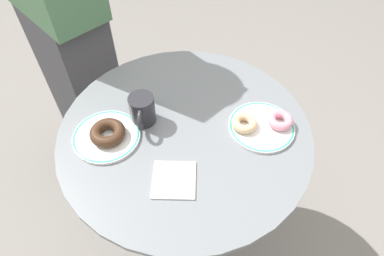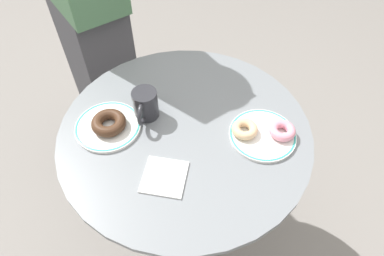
# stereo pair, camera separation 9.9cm
# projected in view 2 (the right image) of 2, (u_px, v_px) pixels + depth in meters

# --- Properties ---
(ground_plane) EXTENTS (7.00, 7.00, 0.02)m
(ground_plane) POSITION_uv_depth(u_px,v_px,m) (188.00, 229.00, 1.64)
(ground_plane) COLOR gray
(cafe_table) EXTENTS (0.79, 0.79, 0.76)m
(cafe_table) POSITION_uv_depth(u_px,v_px,m) (186.00, 165.00, 1.20)
(cafe_table) COLOR slate
(cafe_table) RESTS_ON ground
(plate_left) EXTENTS (0.21, 0.21, 0.01)m
(plate_left) POSITION_uv_depth(u_px,v_px,m) (108.00, 126.00, 1.04)
(plate_left) COLOR white
(plate_left) RESTS_ON cafe_table
(plate_right) EXTENTS (0.21, 0.21, 0.01)m
(plate_right) POSITION_uv_depth(u_px,v_px,m) (262.00, 134.00, 1.02)
(plate_right) COLOR white
(plate_right) RESTS_ON cafe_table
(donut_chocolate) EXTENTS (0.12, 0.12, 0.03)m
(donut_chocolate) POSITION_uv_depth(u_px,v_px,m) (109.00, 123.00, 1.02)
(donut_chocolate) COLOR #422819
(donut_chocolate) RESTS_ON plate_left
(donut_pink_frosted) EXTENTS (0.11, 0.11, 0.03)m
(donut_pink_frosted) POSITION_uv_depth(u_px,v_px,m) (282.00, 131.00, 1.01)
(donut_pink_frosted) COLOR pink
(donut_pink_frosted) RESTS_ON plate_right
(donut_glazed) EXTENTS (0.08, 0.08, 0.03)m
(donut_glazed) POSITION_uv_depth(u_px,v_px,m) (245.00, 128.00, 1.02)
(donut_glazed) COLOR #E0B789
(donut_glazed) RESTS_ON plate_right
(paper_napkin) EXTENTS (0.13, 0.13, 0.01)m
(paper_napkin) POSITION_uv_depth(u_px,v_px,m) (164.00, 177.00, 0.93)
(paper_napkin) COLOR white
(paper_napkin) RESTS_ON cafe_table
(coffee_mug) EXTENTS (0.08, 0.12, 0.10)m
(coffee_mug) POSITION_uv_depth(u_px,v_px,m) (145.00, 105.00, 1.04)
(coffee_mug) COLOR #28282D
(coffee_mug) RESTS_ON cafe_table
(person_figure) EXTENTS (0.43, 0.45, 1.69)m
(person_figure) POSITION_uv_depth(u_px,v_px,m) (86.00, 8.00, 1.36)
(person_figure) COLOR #3D3D42
(person_figure) RESTS_ON ground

